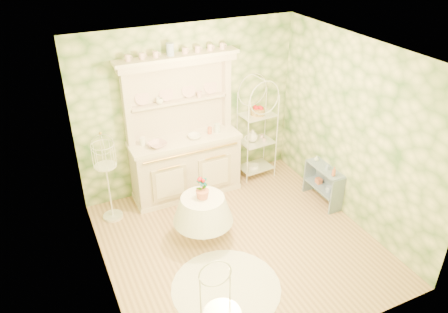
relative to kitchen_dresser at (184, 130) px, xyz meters
name	(u,v)px	position (x,y,z in m)	size (l,w,h in m)	color
floor	(239,243)	(0.20, -1.52, -1.15)	(3.60, 3.60, 0.00)	tan
ceiling	(243,55)	(0.20, -1.52, 1.56)	(3.60, 3.60, 0.00)	white
wall_left	(96,194)	(-1.60, -1.52, 0.21)	(3.60, 3.60, 0.00)	beige
wall_right	(354,133)	(2.00, -1.52, 0.21)	(3.60, 3.60, 0.00)	beige
wall_back	(189,109)	(0.20, 0.28, 0.21)	(3.60, 3.60, 0.00)	beige
wall_front	(329,246)	(0.20, -3.32, 0.21)	(3.60, 3.60, 0.00)	beige
kitchen_dresser	(184,130)	(0.00, 0.00, 0.00)	(1.87, 0.61, 2.29)	beige
bakers_rack	(257,129)	(1.31, 0.02, -0.26)	(0.55, 0.39, 1.77)	white
side_shelf	(323,185)	(1.88, -1.16, -0.85)	(0.26, 0.69, 0.59)	#7086A2
round_table	(203,218)	(-0.22, -1.22, -0.77)	(0.69, 0.69, 0.75)	white
birdcage_stand	(107,176)	(-1.27, -0.16, -0.41)	(0.35, 0.35, 1.47)	white
floor_basket	(191,196)	(-0.03, -0.27, -1.04)	(0.33, 0.33, 0.21)	#AF8C4C
lace_rug	(226,287)	(-0.33, -2.20, -1.14)	(1.37, 1.37, 0.01)	white
bowl_floral	(157,146)	(-0.47, -0.09, -0.13)	(0.27, 0.27, 0.07)	white
bowl_white	(195,138)	(0.14, -0.07, -0.13)	(0.21, 0.21, 0.07)	white
cup_left	(160,102)	(-0.31, 0.16, 0.47)	(0.11, 0.11, 0.09)	white
cup_right	(199,95)	(0.33, 0.16, 0.47)	(0.10, 0.10, 0.09)	white
potted_geranium	(202,188)	(-0.20, -1.20, -0.30)	(0.16, 0.11, 0.31)	#3F7238
bottle_amber	(334,172)	(1.84, -1.40, -0.46)	(0.06, 0.06, 0.15)	#BD6441
bottle_blue	(328,167)	(1.88, -1.20, -0.49)	(0.04, 0.04, 0.10)	#8FA4D2
bottle_glass	(316,159)	(1.88, -0.91, -0.50)	(0.07, 0.07, 0.09)	silver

